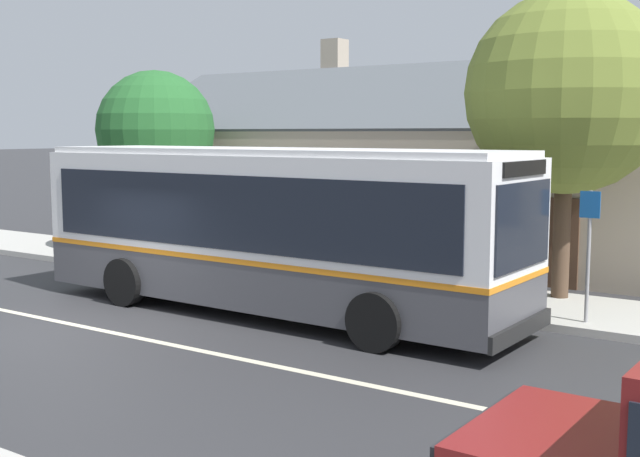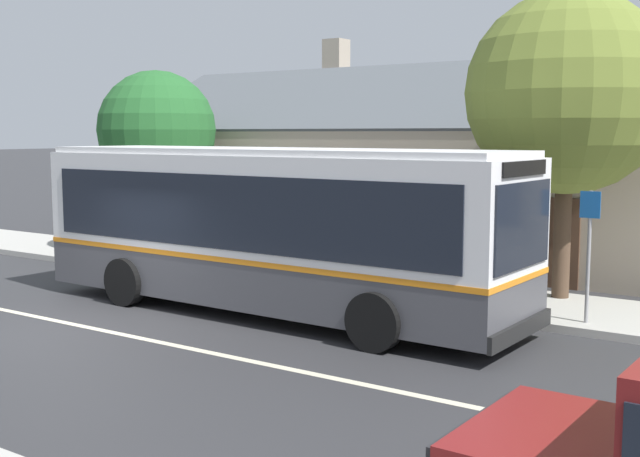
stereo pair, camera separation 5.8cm
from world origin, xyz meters
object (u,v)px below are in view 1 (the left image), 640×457
object	(u,v)px
street_tree_primary	(567,94)
bus_stop_sign	(589,241)
street_tree_secondary	(153,135)
bench_by_building	(132,242)
transit_bus	(270,226)
bike_rack	(83,230)

from	to	relation	value
street_tree_primary	bus_stop_sign	xyz separation A→B (m)	(1.12, -1.98, -2.73)
street_tree_secondary	bench_by_building	bearing A→B (deg)	-85.13
transit_bus	street_tree_secondary	bearing A→B (deg)	151.85
bus_stop_sign	street_tree_primary	bearing A→B (deg)	119.44
transit_bus	bench_by_building	xyz separation A→B (m)	(-7.09, 2.86, -1.18)
bus_stop_sign	bike_rack	distance (m)	15.44
bench_by_building	street_tree_primary	size ratio (longest dim) A/B	0.28
street_tree_secondary	bus_stop_sign	xyz separation A→B (m)	(12.80, -1.75, -1.88)
street_tree_secondary	transit_bus	bearing A→B (deg)	-28.15
bench_by_building	bike_rack	world-z (taller)	bench_by_building
street_tree_secondary	bike_rack	xyz separation A→B (m)	(-2.56, -0.52, -2.84)
transit_bus	bench_by_building	distance (m)	7.73
street_tree_secondary	street_tree_primary	bearing A→B (deg)	1.16
bench_by_building	bike_rack	size ratio (longest dim) A/B	1.55
transit_bus	bus_stop_sign	size ratio (longest dim) A/B	4.40
transit_bus	bench_by_building	size ratio (longest dim) A/B	5.85
bench_by_building	street_tree_primary	distance (m)	12.26
street_tree_primary	transit_bus	bearing A→B (deg)	-137.90
transit_bus	street_tree_primary	size ratio (longest dim) A/B	1.63
transit_bus	street_tree_primary	bearing A→B (deg)	42.10
transit_bus	bus_stop_sign	xyz separation A→B (m)	(5.63, 2.09, -0.11)
bench_by_building	bus_stop_sign	size ratio (longest dim) A/B	0.75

